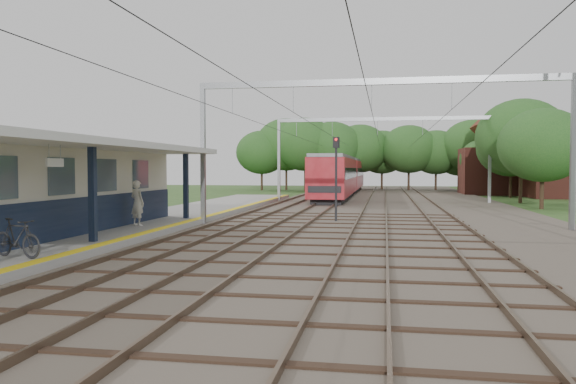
# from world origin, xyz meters

# --- Properties ---
(ground) EXTENTS (160.00, 160.00, 0.00)m
(ground) POSITION_xyz_m (0.00, 0.00, 0.00)
(ground) COLOR #2D4C1E
(ground) RESTS_ON ground
(ballast_bed) EXTENTS (18.00, 90.00, 0.10)m
(ballast_bed) POSITION_xyz_m (4.00, 30.00, 0.05)
(ballast_bed) COLOR #473D33
(ballast_bed) RESTS_ON ground
(platform) EXTENTS (5.00, 52.00, 0.35)m
(platform) POSITION_xyz_m (-7.50, 14.00, 0.17)
(platform) COLOR gray
(platform) RESTS_ON ground
(yellow_stripe) EXTENTS (0.45, 52.00, 0.01)m
(yellow_stripe) POSITION_xyz_m (-5.25, 14.00, 0.35)
(yellow_stripe) COLOR yellow
(yellow_stripe) RESTS_ON platform
(station_building) EXTENTS (3.41, 18.00, 3.40)m
(station_building) POSITION_xyz_m (-8.88, 7.00, 2.04)
(station_building) COLOR beige
(station_building) RESTS_ON platform
(canopy) EXTENTS (6.40, 20.00, 3.44)m
(canopy) POSITION_xyz_m (-7.77, 6.00, 3.64)
(canopy) COLOR #111C35
(canopy) RESTS_ON platform
(rail_tracks) EXTENTS (11.80, 88.00, 0.15)m
(rail_tracks) POSITION_xyz_m (1.50, 30.00, 0.18)
(rail_tracks) COLOR brown
(rail_tracks) RESTS_ON ballast_bed
(catenary_system) EXTENTS (17.22, 88.00, 7.00)m
(catenary_system) POSITION_xyz_m (3.39, 25.28, 5.51)
(catenary_system) COLOR gray
(catenary_system) RESTS_ON ground
(tree_band) EXTENTS (31.72, 30.88, 8.82)m
(tree_band) POSITION_xyz_m (3.84, 57.12, 4.92)
(tree_band) COLOR #382619
(tree_band) RESTS_ON ground
(house_near) EXTENTS (7.00, 6.12, 7.89)m
(house_near) POSITION_xyz_m (21.00, 46.00, 2.99)
(house_near) COLOR brown
(house_near) RESTS_ON ground
(house_far) EXTENTS (8.00, 6.12, 8.66)m
(house_far) POSITION_xyz_m (16.00, 52.00, 3.23)
(house_far) COLOR brown
(house_far) RESTS_ON ground
(person) EXTENTS (0.85, 0.73, 1.96)m
(person) POSITION_xyz_m (-6.67, 11.13, 1.33)
(person) COLOR silver
(person) RESTS_ON platform
(bicycle) EXTENTS (1.90, 0.99, 1.10)m
(bicycle) POSITION_xyz_m (-6.19, 2.41, 0.90)
(bicycle) COLOR black
(bicycle) RESTS_ON platform
(train) EXTENTS (2.91, 36.24, 3.82)m
(train) POSITION_xyz_m (-0.50, 47.19, 2.13)
(train) COLOR black
(train) RESTS_ON ballast_bed
(signal_post) EXTENTS (0.35, 0.31, 4.43)m
(signal_post) POSITION_xyz_m (1.35, 17.36, 2.81)
(signal_post) COLOR black
(signal_post) RESTS_ON ground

